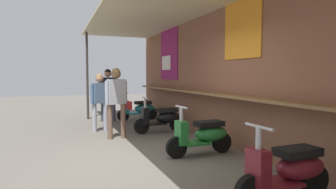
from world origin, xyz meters
The scene contains 9 objects.
ground_plane centered at (0.00, 0.00, 0.00)m, with size 36.36×36.36×0.00m, color #605B54.
market_stall_facade centered at (-0.01, 1.80, 1.84)m, with size 12.98×2.80×3.26m.
scooter_teal centered at (-4.55, 1.08, 0.39)m, with size 0.46×1.40×0.97m.
scooter_black centered at (-2.28, 1.08, 0.39)m, with size 0.46×1.40×0.97m.
scooter_green centered at (0.05, 1.08, 0.39)m, with size 0.47×1.40×0.97m.
scooter_maroon centered at (2.25, 1.08, 0.39)m, with size 0.46×1.40×0.97m.
shopper_with_handbag centered at (-4.70, 0.02, 1.07)m, with size 0.35×0.68×1.74m.
shopper_browsing centered at (-1.98, -0.20, 1.05)m, with size 0.40×0.67×1.71m.
shopper_passing centered at (-3.01, -0.46, 0.96)m, with size 0.33×0.51×1.58m.
Camera 1 is at (4.91, -1.54, 1.54)m, focal length 30.77 mm.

